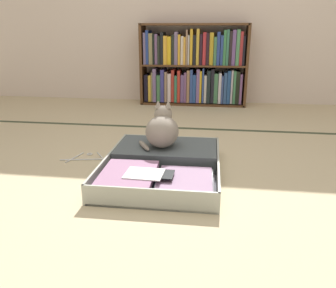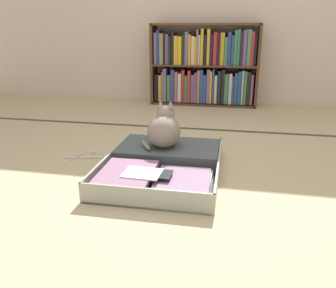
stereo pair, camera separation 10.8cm
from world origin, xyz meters
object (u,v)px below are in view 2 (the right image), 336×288
at_px(open_suitcase, 163,164).
at_px(black_cat, 164,130).
at_px(bookshelf, 205,68).
at_px(clothes_hanger, 92,156).

relative_size(open_suitcase, black_cat, 2.97).
bearing_deg(bookshelf, black_cat, -92.20).
bearing_deg(bookshelf, open_suitcase, -91.36).
distance_m(bookshelf, clothes_hanger, 2.07).
distance_m(open_suitcase, clothes_hanger, 0.57).
relative_size(open_suitcase, clothes_hanger, 2.44).
distance_m(open_suitcase, black_cat, 0.24).
height_order(open_suitcase, clothes_hanger, open_suitcase).
relative_size(bookshelf, clothes_hanger, 3.38).
bearing_deg(open_suitcase, clothes_hanger, 163.64).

